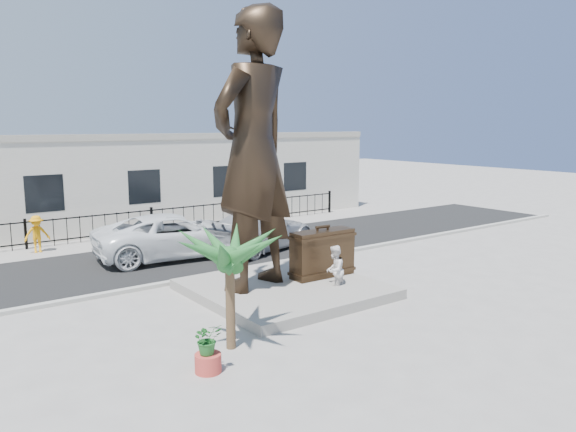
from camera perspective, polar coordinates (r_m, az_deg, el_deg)
name	(u,v)px	position (r m, az deg, el deg)	size (l,w,h in m)	color
ground	(329,303)	(16.55, 4.17, -8.79)	(100.00, 100.00, 0.00)	#9E9991
street	(200,253)	(22.99, -8.94, -3.71)	(40.00, 7.00, 0.01)	black
curb	(246,269)	(20.02, -4.27, -5.41)	(40.00, 0.25, 0.12)	#A5A399
far_sidewalk	(159,237)	(26.53, -12.95, -2.08)	(40.00, 2.50, 0.02)	#9E9991
plinth	(285,289)	(17.33, -0.35, -7.41)	(5.20, 5.20, 0.30)	gray
fence	(152,222)	(27.15, -13.67, -0.58)	(22.00, 0.10, 1.20)	black
building	(119,181)	(30.83, -16.84, 3.44)	(28.00, 7.00, 4.40)	silver
statue	(253,151)	(16.42, -3.56, 6.63)	(2.97, 1.95, 8.15)	black
suitcase	(322,253)	(18.02, 3.52, -3.81)	(2.13, 0.68, 1.50)	#352516
tourist	(335,270)	(17.16, 4.75, -5.50)	(0.74, 0.58, 1.52)	white
car_white	(175,236)	(22.24, -11.43, -1.97)	(2.82, 6.12, 1.70)	white
car_silver	(260,231)	(23.12, -2.88, -1.49)	(2.24, 5.52, 1.60)	#A7A9AC
worker	(37,234)	(24.71, -24.15, -1.69)	(0.97, 0.56, 1.51)	orange
palm_tree	(231,348)	(13.44, -5.80, -13.20)	(1.80, 1.80, 3.20)	#205925
planter	(208,363)	(12.23, -8.12, -14.57)	(0.56, 0.56, 0.40)	#C13C33
shrub	(208,339)	(12.03, -8.18, -12.25)	(0.60, 0.52, 0.67)	#1F6224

